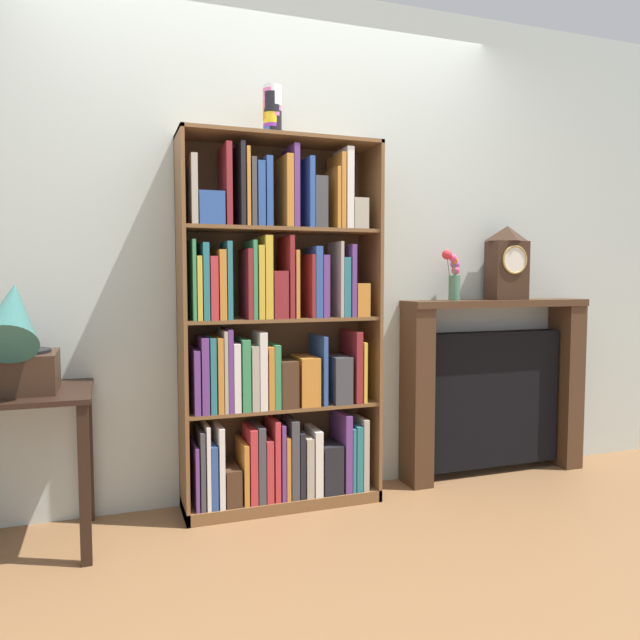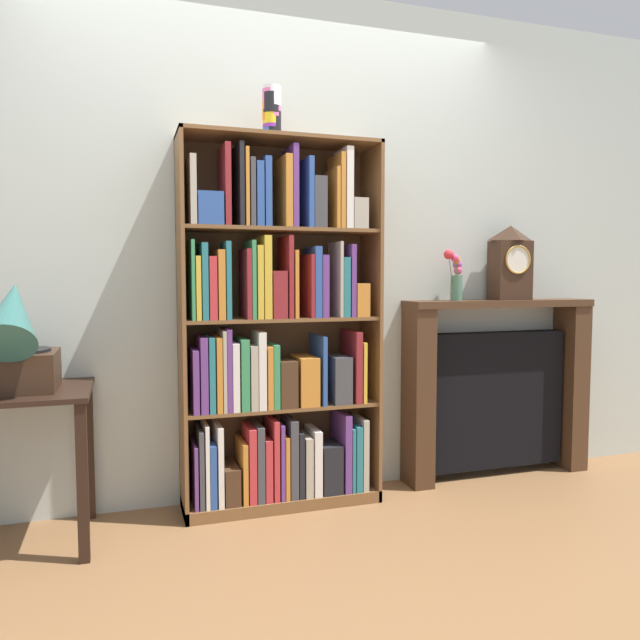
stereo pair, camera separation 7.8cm
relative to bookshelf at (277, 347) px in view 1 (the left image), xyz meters
name	(u,v)px [view 1 (the left image)]	position (x,y,z in m)	size (l,w,h in m)	color
ground_plane	(291,517)	(0.02, -0.15, -0.83)	(7.97, 6.40, 0.02)	brown
wall_back	(283,247)	(0.09, 0.19, 0.51)	(4.97, 0.08, 2.65)	beige
bookshelf	(277,347)	(0.00, 0.00, 0.00)	(1.00, 0.29, 1.85)	brown
cup_stack	(272,111)	(-0.03, -0.03, 1.15)	(0.09, 0.09, 0.23)	blue
side_table_left	(20,428)	(-1.16, -0.12, -0.29)	(0.58, 0.54, 0.68)	black
gramophone	(15,343)	(-1.16, -0.18, 0.08)	(0.31, 0.48, 0.53)	#382316
fireplace_mantel	(493,389)	(1.33, 0.07, -0.31)	(1.15, 0.21, 1.03)	#472D1C
mantel_clock	(507,263)	(1.39, 0.05, 0.43)	(0.22, 0.15, 0.43)	#382316
flower_vase	(453,275)	(1.04, 0.05, 0.36)	(0.15, 0.12, 0.28)	#4C7A60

